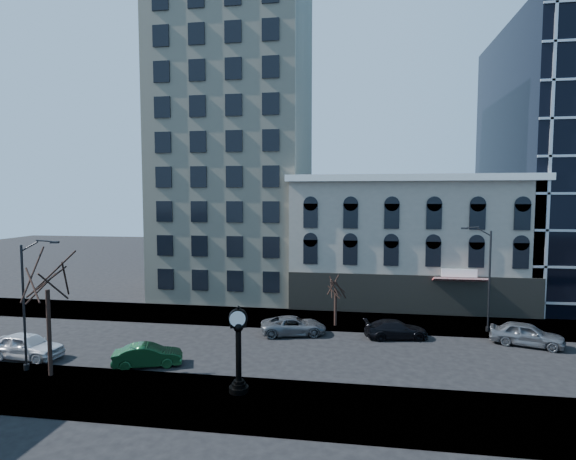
% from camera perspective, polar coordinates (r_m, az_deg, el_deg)
% --- Properties ---
extents(ground, '(160.00, 160.00, 0.00)m').
position_cam_1_polar(ground, '(32.20, -4.77, -14.84)').
color(ground, black).
rests_on(ground, ground).
extents(sidewalk_far, '(160.00, 6.00, 0.12)m').
position_cam_1_polar(sidewalk_far, '(39.66, -2.01, -11.05)').
color(sidewalk_far, gray).
rests_on(sidewalk_far, ground).
extents(sidewalk_near, '(160.00, 6.00, 0.12)m').
position_cam_1_polar(sidewalk_near, '(25.03, -9.36, -20.53)').
color(sidewalk_near, gray).
rests_on(sidewalk_near, ground).
extents(cream_tower, '(15.90, 15.40, 42.50)m').
position_cam_1_polar(cream_tower, '(51.00, -6.66, 14.16)').
color(cream_tower, beige).
rests_on(cream_tower, ground).
extents(victorian_row, '(22.60, 11.19, 12.50)m').
position_cam_1_polar(victorian_row, '(45.93, 14.77, -1.54)').
color(victorian_row, '#A29585').
rests_on(victorian_row, ground).
extents(street_clock, '(1.06, 1.06, 4.68)m').
position_cam_1_polar(street_clock, '(24.84, -6.30, -15.28)').
color(street_clock, black).
rests_on(street_clock, sidewalk_near).
extents(street_lamp_near, '(2.04, 0.72, 8.02)m').
position_cam_1_polar(street_lamp_near, '(30.70, -29.69, -4.46)').
color(street_lamp_near, black).
rests_on(street_lamp_near, sidewalk_near).
extents(street_lamp_far, '(2.09, 0.81, 8.26)m').
position_cam_1_polar(street_lamp_far, '(37.65, 23.39, -2.46)').
color(street_lamp_far, black).
rests_on(street_lamp_far, sidewalk_far).
extents(bare_tree_near, '(4.74, 4.74, 8.14)m').
position_cam_1_polar(bare_tree_near, '(29.35, -28.31, -4.60)').
color(bare_tree_near, black).
rests_on(bare_tree_near, sidewalk_near).
extents(bare_tree_far, '(2.76, 2.76, 4.74)m').
position_cam_1_polar(bare_tree_far, '(36.56, 6.07, -6.54)').
color(bare_tree_far, black).
rests_on(bare_tree_far, sidewalk_far).
extents(car_near_a, '(4.98, 2.33, 1.65)m').
position_cam_1_polar(car_near_a, '(34.70, -30.26, -12.57)').
color(car_near_a, silver).
rests_on(car_near_a, ground).
extents(car_near_b, '(4.41, 2.80, 1.37)m').
position_cam_1_polar(car_near_b, '(30.24, -17.37, -14.94)').
color(car_near_b, '#143F1E').
rests_on(car_near_b, ground).
extents(car_far_a, '(5.38, 3.44, 1.38)m').
position_cam_1_polar(car_far_a, '(35.03, 0.70, -12.05)').
color(car_far_a, '#595B60').
rests_on(car_far_a, ground).
extents(car_far_b, '(4.93, 2.67, 1.36)m').
position_cam_1_polar(car_far_b, '(35.12, 13.54, -12.15)').
color(car_far_b, black).
rests_on(car_far_b, ground).
extents(car_far_c, '(5.17, 3.32, 1.64)m').
position_cam_1_polar(car_far_c, '(36.71, 28.04, -11.59)').
color(car_far_c, '#595B60').
rests_on(car_far_c, ground).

